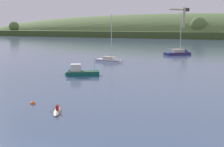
{
  "coord_description": "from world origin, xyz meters",
  "views": [
    {
      "loc": [
        13.55,
        -14.73,
        8.6
      ],
      "look_at": [
        -7.94,
        25.48,
        1.71
      ],
      "focal_mm": 51.09,
      "sensor_mm": 36.0,
      "label": 1
    }
  ],
  "objects_px": {
    "sailboat_midwater_white": "(112,61)",
    "dockside_crane": "(183,23)",
    "fishing_boat_moored": "(79,73)",
    "canoe_with_paddler": "(57,111)",
    "mooring_buoy_foreground": "(33,104)",
    "sailboat_near_mooring": "(180,54)"
  },
  "relations": [
    {
      "from": "dockside_crane",
      "to": "sailboat_midwater_white",
      "type": "relative_size",
      "value": 1.7
    },
    {
      "from": "fishing_boat_moored",
      "to": "canoe_with_paddler",
      "type": "bearing_deg",
      "value": 86.94
    },
    {
      "from": "mooring_buoy_foreground",
      "to": "sailboat_near_mooring",
      "type": "bearing_deg",
      "value": 92.18
    },
    {
      "from": "dockside_crane",
      "to": "canoe_with_paddler",
      "type": "xyz_separation_m",
      "value": [
        41.92,
        -194.8,
        -10.14
      ]
    },
    {
      "from": "sailboat_midwater_white",
      "to": "mooring_buoy_foreground",
      "type": "height_order",
      "value": "sailboat_midwater_white"
    },
    {
      "from": "dockside_crane",
      "to": "sailboat_midwater_white",
      "type": "bearing_deg",
      "value": 46.78
    },
    {
      "from": "sailboat_midwater_white",
      "to": "dockside_crane",
      "type": "bearing_deg",
      "value": 106.78
    },
    {
      "from": "fishing_boat_moored",
      "to": "sailboat_midwater_white",
      "type": "bearing_deg",
      "value": -108.72
    },
    {
      "from": "dockside_crane",
      "to": "fishing_boat_moored",
      "type": "relative_size",
      "value": 3.34
    },
    {
      "from": "sailboat_midwater_white",
      "to": "canoe_with_paddler",
      "type": "xyz_separation_m",
      "value": [
        16.14,
        -41.69,
        -0.12
      ]
    },
    {
      "from": "fishing_boat_moored",
      "to": "mooring_buoy_foreground",
      "type": "distance_m",
      "value": 20.64
    },
    {
      "from": "sailboat_near_mooring",
      "to": "mooring_buoy_foreground",
      "type": "relative_size",
      "value": 20.45
    },
    {
      "from": "dockside_crane",
      "to": "canoe_with_paddler",
      "type": "relative_size",
      "value": 6.3
    },
    {
      "from": "dockside_crane",
      "to": "sailboat_midwater_white",
      "type": "distance_m",
      "value": 155.58
    },
    {
      "from": "dockside_crane",
      "to": "canoe_with_paddler",
      "type": "bearing_deg",
      "value": 49.36
    },
    {
      "from": "fishing_boat_moored",
      "to": "mooring_buoy_foreground",
      "type": "height_order",
      "value": "fishing_boat_moored"
    },
    {
      "from": "dockside_crane",
      "to": "sailboat_near_mooring",
      "type": "bearing_deg",
      "value": 52.57
    },
    {
      "from": "sailboat_near_mooring",
      "to": "mooring_buoy_foreground",
      "type": "distance_m",
      "value": 66.34
    },
    {
      "from": "sailboat_midwater_white",
      "to": "mooring_buoy_foreground",
      "type": "distance_m",
      "value": 41.91
    },
    {
      "from": "sailboat_near_mooring",
      "to": "sailboat_midwater_white",
      "type": "bearing_deg",
      "value": -158.13
    },
    {
      "from": "canoe_with_paddler",
      "to": "mooring_buoy_foreground",
      "type": "xyz_separation_m",
      "value": [
        -4.51,
        1.43,
        -0.1
      ]
    },
    {
      "from": "dockside_crane",
      "to": "sailboat_near_mooring",
      "type": "height_order",
      "value": "dockside_crane"
    }
  ]
}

